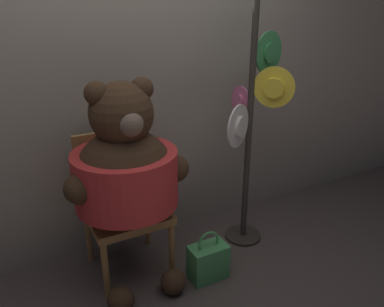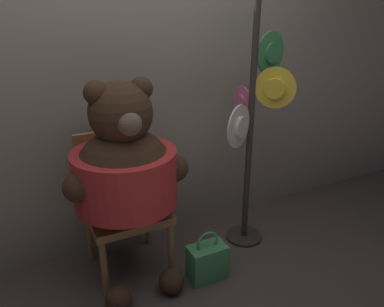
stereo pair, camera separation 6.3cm
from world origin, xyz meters
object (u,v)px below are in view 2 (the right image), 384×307
object	(u,v)px
teddy_bear	(125,171)
hat_display_rack	(254,124)
chair	(122,197)
handbag_on_ground	(207,261)

from	to	relation	value
teddy_bear	hat_display_rack	world-z (taller)	hat_display_rack
chair	hat_display_rack	size ratio (longest dim) A/B	0.54
teddy_bear	hat_display_rack	xyz separation A→B (m)	(0.93, 0.01, 0.16)
hat_display_rack	teddy_bear	bearing A→B (deg)	-179.56
hat_display_rack	handbag_on_ground	size ratio (longest dim) A/B	4.92
chair	teddy_bear	bearing A→B (deg)	-93.10
handbag_on_ground	hat_display_rack	bearing A→B (deg)	27.59
hat_display_rack	chair	bearing A→B (deg)	170.33
chair	handbag_on_ground	xyz separation A→B (m)	(0.43, -0.42, -0.38)
chair	hat_display_rack	bearing A→B (deg)	-9.67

